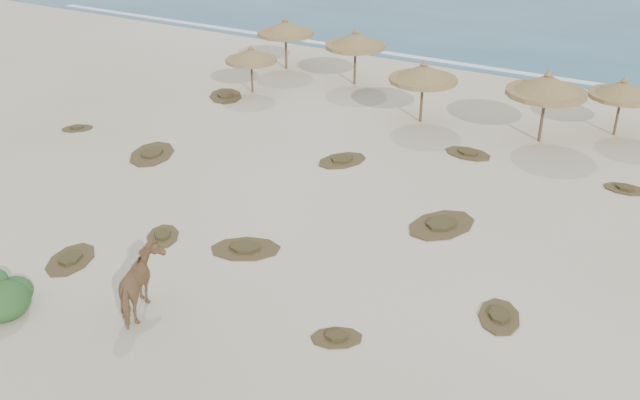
% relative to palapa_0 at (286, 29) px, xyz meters
% --- Properties ---
extents(ground, '(160.00, 160.00, 0.00)m').
position_rel_palapa_0_xyz_m(ground, '(10.75, -20.12, -2.29)').
color(ground, beige).
rests_on(ground, ground).
extents(foam_line, '(70.00, 0.60, 0.01)m').
position_rel_palapa_0_xyz_m(foam_line, '(10.75, 5.88, -2.29)').
color(foam_line, white).
rests_on(foam_line, ground).
extents(palapa_0, '(3.38, 3.38, 2.95)m').
position_rel_palapa_0_xyz_m(palapa_0, '(0.00, 0.00, 0.00)').
color(palapa_0, brown).
rests_on(palapa_0, ground).
extents(palapa_1, '(3.40, 3.40, 2.47)m').
position_rel_palapa_0_xyz_m(palapa_1, '(0.81, -4.47, -0.37)').
color(palapa_1, brown).
rests_on(palapa_1, ground).
extents(palapa_2, '(4.12, 4.12, 3.01)m').
position_rel_palapa_0_xyz_m(palapa_2, '(4.70, -0.57, 0.05)').
color(palapa_2, brown).
rests_on(palapa_2, ground).
extents(palapa_3, '(3.96, 3.96, 2.92)m').
position_rel_palapa_0_xyz_m(palapa_3, '(9.99, -4.01, -0.03)').
color(palapa_3, brown).
rests_on(palapa_3, ground).
extents(palapa_4, '(4.02, 4.02, 3.18)m').
position_rel_palapa_0_xyz_m(palapa_4, '(15.39, -3.63, 0.18)').
color(palapa_4, brown).
rests_on(palapa_4, ground).
extents(palapa_5, '(3.16, 3.16, 2.66)m').
position_rel_palapa_0_xyz_m(palapa_5, '(18.06, -1.24, -0.23)').
color(palapa_5, brown).
rests_on(palapa_5, ground).
extents(horse, '(1.86, 2.33, 1.79)m').
position_rel_palapa_0_xyz_m(horse, '(9.37, -21.71, -1.39)').
color(horse, olive).
rests_on(horse, ground).
extents(scrub_1, '(2.72, 3.16, 0.16)m').
position_rel_palapa_0_xyz_m(scrub_1, '(1.95, -13.30, -2.24)').
color(scrub_1, '#504223').
rests_on(scrub_1, ground).
extents(scrub_2, '(1.76, 1.91, 0.16)m').
position_rel_palapa_0_xyz_m(scrub_2, '(6.99, -18.32, -2.24)').
color(scrub_2, '#504223').
rests_on(scrub_2, ground).
extents(scrub_3, '(2.61, 3.14, 0.16)m').
position_rel_palapa_0_xyz_m(scrub_3, '(14.61, -12.95, -2.24)').
color(scrub_3, '#504223').
rests_on(scrub_3, ground).
extents(scrub_4, '(1.62, 2.01, 0.16)m').
position_rel_palapa_0_xyz_m(scrub_4, '(17.91, -17.03, -2.24)').
color(scrub_4, '#504223').
rests_on(scrub_4, ground).
extents(scrub_6, '(2.87, 2.97, 0.16)m').
position_rel_palapa_0_xyz_m(scrub_6, '(0.04, -5.75, -2.24)').
color(scrub_6, '#504223').
rests_on(scrub_6, ground).
extents(scrub_7, '(2.12, 1.51, 0.16)m').
position_rel_palapa_0_xyz_m(scrub_7, '(13.25, -6.62, -2.24)').
color(scrub_7, '#504223').
rests_on(scrub_7, ground).
extents(scrub_8, '(1.61, 1.61, 0.16)m').
position_rel_palapa_0_xyz_m(scrub_8, '(-2.98, -12.79, -2.24)').
color(scrub_8, '#504223').
rests_on(scrub_8, ground).
extents(scrub_9, '(2.69, 2.41, 0.16)m').
position_rel_palapa_0_xyz_m(scrub_9, '(9.80, -17.59, -2.24)').
color(scrub_9, '#504223').
rests_on(scrub_9, ground).
extents(scrub_10, '(1.59, 1.07, 0.16)m').
position_rel_palapa_0_xyz_m(scrub_10, '(19.47, -6.87, -2.24)').
color(scrub_10, '#504223').
rests_on(scrub_10, ground).
extents(scrub_11, '(1.92, 2.35, 0.16)m').
position_rel_palapa_0_xyz_m(scrub_11, '(5.51, -20.87, -2.24)').
color(scrub_11, '#504223').
rests_on(scrub_11, ground).
extents(scrub_12, '(1.65, 1.51, 0.16)m').
position_rel_palapa_0_xyz_m(scrub_12, '(14.53, -20.08, -2.24)').
color(scrub_12, '#504223').
rests_on(scrub_12, ground).
extents(scrub_13, '(2.19, 2.56, 0.16)m').
position_rel_palapa_0_xyz_m(scrub_13, '(9.08, -9.89, -2.24)').
color(scrub_13, '#504223').
rests_on(scrub_13, ground).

